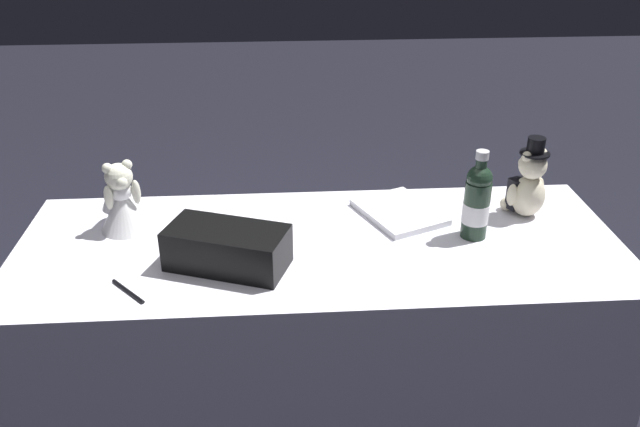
% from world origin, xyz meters
% --- Properties ---
extents(ground_plane, '(12.00, 12.00, 0.00)m').
position_xyz_m(ground_plane, '(0.00, 0.00, 0.00)').
color(ground_plane, black).
extents(reception_table, '(1.85, 0.72, 0.74)m').
position_xyz_m(reception_table, '(0.00, 0.00, 0.37)').
color(reception_table, white).
rests_on(reception_table, ground_plane).
extents(teddy_bear_groom, '(0.14, 0.14, 0.27)m').
position_xyz_m(teddy_bear_groom, '(0.69, 0.14, 0.85)').
color(teddy_bear_groom, beige).
rests_on(teddy_bear_groom, reception_table).
extents(teddy_bear_bride, '(0.17, 0.20, 0.23)m').
position_xyz_m(teddy_bear_bride, '(-0.61, 0.14, 0.85)').
color(teddy_bear_bride, white).
rests_on(teddy_bear_bride, reception_table).
extents(champagne_bottle, '(0.08, 0.08, 0.28)m').
position_xyz_m(champagne_bottle, '(0.48, 0.01, 0.86)').
color(champagne_bottle, '#1E3323').
rests_on(champagne_bottle, reception_table).
extents(signing_pen, '(0.11, 0.12, 0.01)m').
position_xyz_m(signing_pen, '(-0.54, -0.23, 0.75)').
color(signing_pen, black).
rests_on(signing_pen, reception_table).
extents(gift_case_black, '(0.38, 0.27, 0.12)m').
position_xyz_m(gift_case_black, '(-0.27, -0.11, 0.80)').
color(gift_case_black, black).
rests_on(gift_case_black, reception_table).
extents(guestbook, '(0.31, 0.35, 0.02)m').
position_xyz_m(guestbook, '(0.27, 0.16, 0.75)').
color(guestbook, white).
rests_on(guestbook, reception_table).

